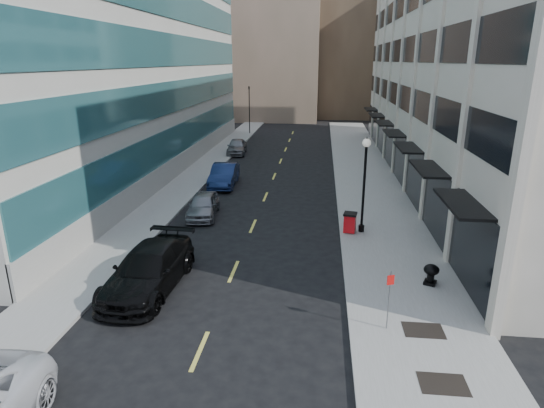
% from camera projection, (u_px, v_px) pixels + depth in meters
% --- Properties ---
extents(ground, '(160.00, 160.00, 0.00)m').
position_uv_depth(ground, '(182.00, 392.00, 13.23)').
color(ground, black).
rests_on(ground, ground).
extents(sidewalk_right, '(5.00, 80.00, 0.15)m').
position_uv_depth(sidewalk_right, '(373.00, 199.00, 31.39)').
color(sidewalk_right, gray).
rests_on(sidewalk_right, ground).
extents(sidewalk_left, '(3.00, 80.00, 0.15)m').
position_uv_depth(sidewalk_left, '(176.00, 193.00, 32.83)').
color(sidewalk_left, gray).
rests_on(sidewalk_left, ground).
extents(building_right, '(15.30, 46.50, 18.25)m').
position_uv_depth(building_right, '(498.00, 64.00, 34.35)').
color(building_right, beige).
rests_on(building_right, ground).
extents(building_left, '(16.14, 46.00, 20.00)m').
position_uv_depth(building_left, '(83.00, 51.00, 37.44)').
color(building_left, beige).
rests_on(building_left, ground).
extents(skyline_tan_near, '(14.00, 18.00, 28.00)m').
position_uv_depth(skyline_tan_near, '(277.00, 30.00, 73.85)').
color(skyline_tan_near, '#9A7B65').
rests_on(skyline_tan_near, ground).
extents(skyline_brown, '(12.00, 16.00, 34.00)m').
position_uv_depth(skyline_brown, '(351.00, 11.00, 75.50)').
color(skyline_brown, brown).
rests_on(skyline_brown, ground).
extents(skyline_tan_far, '(12.00, 14.00, 22.00)m').
position_uv_depth(skyline_tan_far, '(229.00, 50.00, 85.26)').
color(skyline_tan_far, '#9A7B65').
rests_on(skyline_tan_far, ground).
extents(skyline_stone, '(10.00, 14.00, 20.00)m').
position_uv_depth(skyline_stone, '(415.00, 55.00, 70.90)').
color(skyline_stone, beige).
rests_on(skyline_stone, ground).
extents(grate_mid, '(1.40, 1.00, 0.01)m').
position_uv_depth(grate_mid, '(443.00, 384.00, 13.35)').
color(grate_mid, black).
rests_on(grate_mid, sidewalk_right).
extents(grate_far, '(1.40, 1.00, 0.01)m').
position_uv_depth(grate_far, '(423.00, 330.00, 16.00)').
color(grate_far, black).
rests_on(grate_far, sidewalk_right).
extents(road_centerline, '(0.15, 68.20, 0.01)m').
position_uv_depth(road_centerline, '(260.00, 210.00, 29.34)').
color(road_centerline, '#D8CC4C').
rests_on(road_centerline, ground).
extents(traffic_signal, '(0.66, 0.66, 6.98)m').
position_uv_depth(traffic_signal, '(249.00, 89.00, 57.55)').
color(traffic_signal, black).
rests_on(traffic_signal, ground).
extents(car_black_pickup, '(2.81, 6.24, 1.78)m').
position_uv_depth(car_black_pickup, '(149.00, 269.00, 18.97)').
color(car_black_pickup, black).
rests_on(car_black_pickup, ground).
extents(car_silver_sedan, '(2.14, 4.40, 1.45)m').
position_uv_depth(car_silver_sedan, '(203.00, 205.00, 27.94)').
color(car_silver_sedan, gray).
rests_on(car_silver_sedan, ground).
extents(car_blue_sedan, '(2.00, 5.13, 1.67)m').
position_uv_depth(car_blue_sedan, '(224.00, 175.00, 34.78)').
color(car_blue_sedan, '#14234E').
rests_on(car_blue_sedan, ground).
extents(car_grey_sedan, '(2.18, 4.68, 1.55)m').
position_uv_depth(car_grey_sedan, '(237.00, 147.00, 46.66)').
color(car_grey_sedan, gray).
rests_on(car_grey_sedan, ground).
extents(trash_bin, '(0.81, 0.84, 1.13)m').
position_uv_depth(trash_bin, '(350.00, 222.00, 24.95)').
color(trash_bin, red).
rests_on(trash_bin, sidewalk_right).
extents(lamppost, '(0.44, 0.44, 5.30)m').
position_uv_depth(lamppost, '(365.00, 177.00, 24.33)').
color(lamppost, black).
rests_on(lamppost, sidewalk_right).
extents(sign_post, '(0.26, 0.12, 2.23)m').
position_uv_depth(sign_post, '(390.00, 292.00, 15.68)').
color(sign_post, slate).
rests_on(sign_post, sidewalk_right).
extents(urn_planter, '(0.64, 0.64, 0.89)m').
position_uv_depth(urn_planter, '(431.00, 272.00, 19.15)').
color(urn_planter, black).
rests_on(urn_planter, sidewalk_right).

